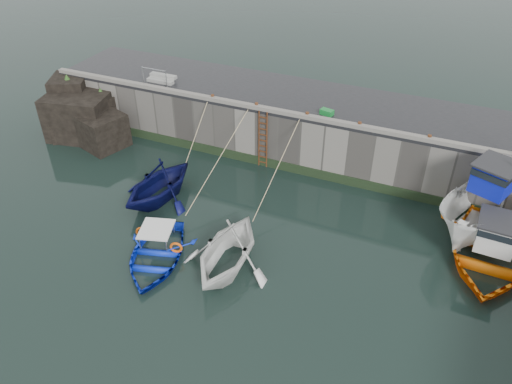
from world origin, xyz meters
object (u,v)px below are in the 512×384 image
at_px(fish_crate, 327,112).
at_px(bollard_d, 359,125).
at_px(bollard_a, 213,97).
at_px(bollard_b, 257,105).
at_px(bollard_c, 307,115).
at_px(bollard_e, 429,138).
at_px(boat_far_white, 488,208).
at_px(ladder, 263,140).
at_px(boat_near_blue, 156,259).
at_px(boat_far_orange, 490,248).
at_px(boat_near_white, 160,198).
at_px(boat_near_blacktrim, 228,266).

height_order(fish_crate, bollard_d, bollard_d).
xyz_separation_m(bollard_a, bollard_b, (2.50, 0.00, 0.00)).
relative_size(bollard_b, bollard_d, 1.00).
height_order(bollard_c, bollard_e, same).
xyz_separation_m(bollard_b, bollard_d, (5.30, 0.00, 0.00)).
xyz_separation_m(boat_far_white, bollard_a, (-14.08, 1.35, 2.14)).
xyz_separation_m(ladder, boat_near_blue, (-1.24, -8.49, -1.59)).
bearing_deg(ladder, boat_far_orange, -13.85).
height_order(fish_crate, bollard_b, bollard_b).
distance_m(boat_near_blue, boat_far_white, 14.46).
bearing_deg(ladder, bollard_c, 8.67).
xyz_separation_m(boat_far_white, bollard_b, (-11.58, 1.35, 2.14)).
bearing_deg(fish_crate, bollard_b, -155.24).
bearing_deg(bollard_d, bollard_a, 180.00).
height_order(fish_crate, bollard_c, bollard_c).
height_order(boat_far_orange, fish_crate, boat_far_orange).
distance_m(boat_near_white, bollard_c, 8.24).
xyz_separation_m(boat_near_blacktrim, fish_crate, (1.30, 8.70, 3.29)).
bearing_deg(boat_near_blacktrim, boat_far_orange, 24.44).
height_order(bollard_a, bollard_c, same).
bearing_deg(bollard_e, ladder, -177.60).
distance_m(boat_near_blue, bollard_e, 13.20).
distance_m(boat_far_orange, fish_crate, 9.68).
relative_size(boat_far_white, bollard_b, 27.34).
distance_m(boat_far_white, bollard_b, 11.86).
relative_size(bollard_d, bollard_e, 1.00).
xyz_separation_m(boat_near_white, bollard_c, (5.64, 5.02, 3.30)).
bearing_deg(bollard_c, boat_near_white, -138.32).
bearing_deg(bollard_e, bollard_d, 180.00).
xyz_separation_m(boat_near_white, boat_far_white, (14.52, 3.67, 1.16)).
bearing_deg(boat_near_white, bollard_c, 50.80).
distance_m(boat_near_blue, bollard_b, 9.45).
distance_m(boat_far_orange, bollard_b, 12.65).
distance_m(ladder, bollard_c, 2.81).
distance_m(boat_near_white, bollard_e, 12.92).
distance_m(bollard_c, bollard_e, 5.80).
height_order(boat_near_blacktrim, bollard_a, bollard_a).
distance_m(ladder, bollard_e, 8.19).
xyz_separation_m(boat_far_orange, bollard_c, (-9.21, 3.15, 2.86)).
relative_size(boat_far_orange, bollard_a, 24.68).
bearing_deg(boat_near_blacktrim, ladder, 100.30).
xyz_separation_m(boat_near_blacktrim, boat_far_orange, (9.72, 4.86, 0.44)).
height_order(ladder, bollard_b, bollard_b).
xyz_separation_m(boat_far_white, bollard_c, (-8.88, 1.35, 2.14)).
distance_m(boat_near_blacktrim, bollard_d, 9.20).
height_order(boat_near_white, boat_near_blacktrim, boat_near_blacktrim).
distance_m(boat_far_white, bollard_a, 14.31).
bearing_deg(boat_near_blue, boat_near_blacktrim, -1.13).
distance_m(ladder, boat_near_white, 6.03).
xyz_separation_m(bollard_b, bollard_e, (8.50, 0.00, 0.00)).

